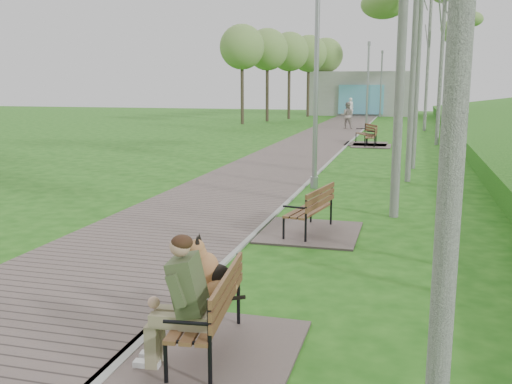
# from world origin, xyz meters

# --- Properties ---
(walkway) EXTENTS (3.50, 67.00, 0.04)m
(walkway) POSITION_xyz_m (-1.75, 21.50, 0.02)
(walkway) COLOR #6B5B57
(walkway) RESTS_ON ground
(kerb) EXTENTS (0.10, 67.00, 0.05)m
(kerb) POSITION_xyz_m (0.00, 21.50, 0.03)
(kerb) COLOR #999993
(kerb) RESTS_ON ground
(building_north) EXTENTS (10.00, 5.20, 4.00)m
(building_north) POSITION_xyz_m (-1.50, 50.97, 1.99)
(building_north) COLOR #9E9E99
(building_north) RESTS_ON ground
(bench_main) EXTENTS (1.91, 2.13, 1.67)m
(bench_main) POSITION_xyz_m (0.74, 1.25, 0.47)
(bench_main) COLOR #6B5B57
(bench_main) RESTS_ON ground
(bench_second) EXTENTS (1.90, 2.12, 1.17)m
(bench_second) POSITION_xyz_m (1.00, 6.68, 0.22)
(bench_second) COLOR #6B5B57
(bench_second) RESTS_ON ground
(bench_third) EXTENTS (1.81, 2.01, 1.11)m
(bench_third) POSITION_xyz_m (1.11, 23.20, 0.21)
(bench_third) COLOR #6B5B57
(bench_third) RESTS_ON ground
(bench_far) EXTENTS (1.99, 2.21, 1.22)m
(bench_far) POSITION_xyz_m (0.81, 24.05, 0.23)
(bench_far) COLOR #6B5B57
(bench_far) RESTS_ON ground
(lamp_post_second) EXTENTS (0.22, 0.22, 5.69)m
(lamp_post_second) POSITION_xyz_m (0.31, 11.61, 2.66)
(lamp_post_second) COLOR gray
(lamp_post_second) RESTS_ON ground
(lamp_post_third) EXTENTS (0.22, 0.22, 5.57)m
(lamp_post_third) POSITION_xyz_m (0.10, 33.80, 2.60)
(lamp_post_third) COLOR gray
(lamp_post_third) RESTS_ON ground
(lamp_post_far) EXTENTS (0.22, 0.22, 5.75)m
(lamp_post_far) POSITION_xyz_m (0.25, 47.79, 2.69)
(lamp_post_far) COLOR gray
(lamp_post_far) RESTS_ON ground
(pedestrian_near) EXTENTS (0.72, 0.60, 1.70)m
(pedestrian_near) POSITION_xyz_m (-2.29, 46.92, 0.85)
(pedestrian_near) COLOR white
(pedestrian_near) RESTS_ON ground
(pedestrian_far) EXTENTS (0.88, 0.70, 1.74)m
(pedestrian_far) POSITION_xyz_m (-1.10, 33.27, 0.87)
(pedestrian_far) COLOR gray
(pedestrian_far) RESTS_ON ground
(birch_far_b) EXTENTS (2.91, 2.91, 9.22)m
(birch_far_b) POSITION_xyz_m (3.75, 33.13, 7.24)
(birch_far_b) COLOR silver
(birch_far_b) RESTS_ON ground
(birch_distant_b) EXTENTS (2.93, 2.93, 11.71)m
(birch_distant_b) POSITION_xyz_m (5.89, 44.81, 9.19)
(birch_distant_b) COLOR silver
(birch_distant_b) RESTS_ON ground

